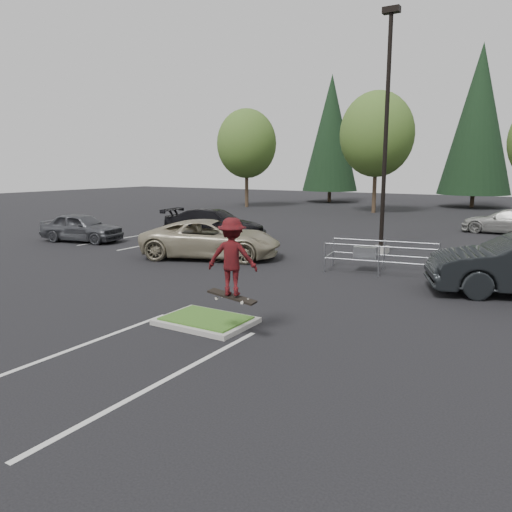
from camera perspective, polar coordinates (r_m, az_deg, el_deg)
The scene contains 14 objects.
ground at distance 12.31m, azimuth -5.71°, elevation -7.69°, with size 120.00×120.00×0.00m, color black.
grass_median at distance 12.29m, azimuth -5.72°, elevation -7.35°, with size 2.20×1.60×0.16m.
stall_lines at distance 17.92m, azimuth 2.51°, elevation -1.93°, with size 22.62×17.60×0.01m.
light_pole at distance 22.32m, azimuth 14.56°, elevation 11.94°, with size 0.70×0.60×10.12m.
decid_a at distance 46.71m, azimuth -1.07°, elevation 12.48°, with size 5.44×5.44×8.91m.
decid_b at distance 42.00m, azimuth 13.62°, elevation 13.08°, with size 5.89×5.89×9.64m.
conif_a at distance 53.74m, azimuth 8.57°, elevation 13.70°, with size 5.72×5.72×13.00m.
conif_b at distance 50.47m, azimuth 24.07°, elevation 14.03°, with size 6.38×6.38×14.50m.
cart_corral at distance 18.43m, azimuth 12.82°, elevation 0.35°, with size 4.06×2.02×1.10m.
skateboarder at distance 10.68m, azimuth -2.80°, elevation -0.14°, with size 1.23×0.95×1.83m.
car_l_tan at distance 20.80m, azimuth -5.39°, elevation 1.96°, with size 2.64×5.72×1.59m, color gray.
car_l_black at distance 26.00m, azimuth -4.80°, elevation 3.64°, with size 2.23×5.49×1.59m, color black.
car_l_grey at distance 26.72m, azimuth -19.36°, elevation 3.11°, with size 1.71×4.24×1.45m, color #43454A.
car_far_silver at distance 31.55m, azimuth 26.79°, elevation 3.55°, with size 1.95×4.79×1.39m, color #B0B0AA.
Camera 1 is at (7.13, -9.30, 3.79)m, focal length 35.00 mm.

